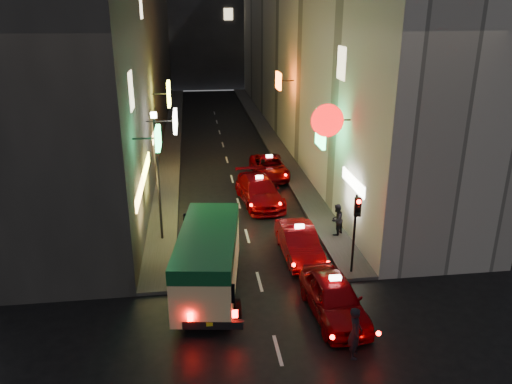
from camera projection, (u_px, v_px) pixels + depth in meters
name	position (u px, v px, depth m)	size (l,w,h in m)	color
building_left	(120.00, 31.00, 40.49)	(7.67, 52.00, 18.00)	#3A3735
building_right	(312.00, 30.00, 42.44)	(7.91, 52.00, 18.00)	beige
building_far	(204.00, 6.00, 70.54)	(30.00, 10.00, 22.00)	#37383D
sidewalk_left	(173.00, 137.00, 44.05)	(1.50, 52.00, 0.15)	#4B4846
sidewalk_right	(267.00, 134.00, 45.09)	(1.50, 52.00, 0.15)	#4B4846
minibus	(208.00, 255.00, 19.57)	(2.99, 6.42, 2.65)	beige
taxi_near	(334.00, 295.00, 18.32)	(2.56, 5.58, 1.90)	#820207
taxi_second	(299.00, 240.00, 22.76)	(2.24, 5.21, 1.81)	#820207
taxi_third	(259.00, 189.00, 28.99)	(2.90, 5.81, 1.95)	#820207
taxi_far	(269.00, 165.00, 33.65)	(2.07, 4.98, 1.75)	#820207
pedestrian_crossing	(355.00, 329.00, 16.08)	(0.68, 0.44, 2.06)	black
pedestrian_sidewalk	(337.00, 218.00, 24.59)	(0.68, 0.43, 1.81)	black
traffic_light	(356.00, 218.00, 20.41)	(0.26, 0.43, 3.50)	black
lamp_post	(157.00, 169.00, 23.26)	(0.28, 0.28, 6.22)	black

